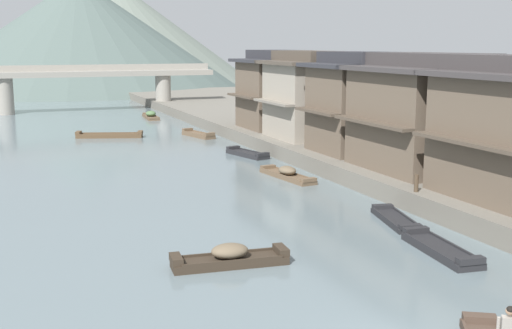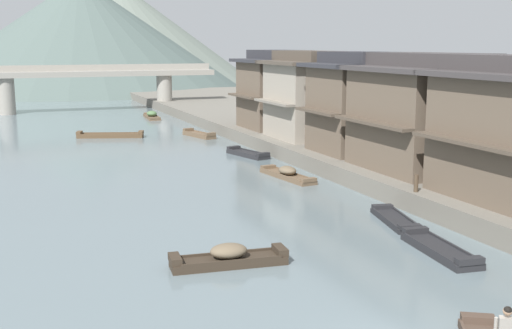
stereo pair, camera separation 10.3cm
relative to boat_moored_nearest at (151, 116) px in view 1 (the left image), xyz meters
name	(u,v)px [view 1 (the left image)]	position (x,y,z in m)	size (l,w,h in m)	color
riverbank_right	(372,140)	(11.39, -24.57, 0.21)	(18.00, 110.00, 0.94)	#6B665B
boat_moored_nearest	(151,116)	(0.00, 0.00, 0.00)	(1.52, 5.12, 0.75)	brown
boat_moored_second	(441,250)	(0.04, -47.69, -0.10)	(1.57, 4.19, 0.47)	#232326
boat_moored_third	(247,154)	(1.01, -25.39, -0.10)	(1.94, 3.97, 0.46)	#232326
boat_moored_far	(287,174)	(0.45, -33.22, -0.02)	(1.59, 4.80, 0.70)	brown
boat_midriver_drifting	(109,135)	(-6.29, -12.80, -0.09)	(5.40, 2.72, 0.52)	brown
boat_midriver_upstream	(198,135)	(0.60, -15.08, -0.08)	(1.87, 3.99, 0.53)	brown
boat_upstream_distant	(395,219)	(0.91, -43.46, -0.13)	(1.85, 3.82, 0.37)	#232326
boat_crossing_west	(230,258)	(-7.54, -46.07, 0.03)	(4.15, 1.42, 0.78)	#33281E
house_waterfront_tall	(425,113)	(6.48, -37.60, 3.68)	(7.07, 7.49, 6.14)	brown
house_waterfront_narrow	(358,103)	(6.00, -31.45, 3.69)	(6.12, 5.66, 6.14)	brown
house_waterfront_far	(306,96)	(5.70, -24.75, 3.69)	(5.52, 6.59, 6.14)	gray
house_waterfront_end	(278,90)	(6.18, -18.67, 3.69)	(6.49, 6.12, 6.14)	brown
mooring_post_dock_mid	(416,183)	(2.74, -42.28, 1.08)	(0.20, 0.20, 0.79)	#473828
stone_bridge	(87,80)	(-5.12, 9.38, 3.25)	(29.14, 2.40, 5.24)	gray
hill_far_west	(80,34)	(-0.73, 50.30, 9.04)	(54.84, 54.84, 18.61)	#4C5B56
hill_far_centre	(116,32)	(7.67, 63.77, 9.60)	(54.24, 54.24, 19.72)	slate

